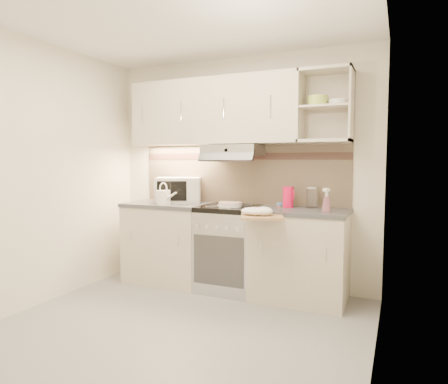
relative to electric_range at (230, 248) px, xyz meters
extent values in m
plane|color=gray|center=(0.00, -1.10, -0.45)|extent=(3.00, 3.00, 0.00)
cube|color=beige|center=(0.00, 0.30, 0.80)|extent=(3.00, 0.04, 2.50)
cube|color=beige|center=(0.00, -2.50, 0.80)|extent=(3.00, 0.04, 2.50)
cube|color=beige|center=(-1.50, -1.10, 0.80)|extent=(0.04, 2.80, 2.50)
cube|color=beige|center=(1.50, -1.10, 0.80)|extent=(0.04, 2.80, 2.50)
cube|color=white|center=(0.00, -1.10, 2.05)|extent=(3.00, 2.80, 0.04)
cube|color=tan|center=(0.00, 0.29, 0.77)|extent=(2.40, 0.02, 0.64)
cube|color=#3B2520|center=(0.00, 0.28, 0.97)|extent=(2.40, 0.01, 0.08)
cube|color=beige|center=(-0.25, 0.13, 1.45)|extent=(1.90, 0.34, 0.70)
cube|color=beige|center=(0.95, 0.13, 1.45)|extent=(0.50, 0.34, 0.70)
cylinder|color=#A4C14A|center=(0.87, 0.13, 1.50)|extent=(0.19, 0.19, 0.10)
cylinder|color=white|center=(1.07, 0.13, 1.48)|extent=(0.18, 0.18, 0.06)
cube|color=#B7B7BC|center=(0.00, 0.10, 1.03)|extent=(0.60, 0.40, 0.12)
cube|color=beige|center=(-0.75, 0.00, -0.02)|extent=(0.90, 0.60, 0.86)
cube|color=#47474C|center=(-0.75, 0.00, 0.43)|extent=(0.92, 0.62, 0.04)
cube|color=beige|center=(0.75, 0.00, -0.02)|extent=(0.90, 0.60, 0.86)
cube|color=#47474C|center=(0.75, 0.00, 0.43)|extent=(0.92, 0.62, 0.04)
cube|color=#B7B7BC|center=(0.00, 0.00, -0.03)|extent=(0.60, 0.58, 0.85)
cube|color=black|center=(0.00, 0.00, 0.42)|extent=(0.60, 0.60, 0.05)
cube|color=silver|center=(-0.69, 0.12, 0.59)|extent=(0.60, 0.54, 0.28)
cube|color=black|center=(-0.69, -0.06, 0.59)|extent=(0.30, 0.15, 0.22)
cylinder|color=white|center=(-0.68, -0.22, 0.53)|extent=(0.15, 0.15, 0.16)
cone|color=white|center=(-0.57, -0.26, 0.55)|extent=(0.20, 0.10, 0.12)
torus|color=white|center=(-0.68, -0.22, 0.63)|extent=(0.13, 0.06, 0.13)
cylinder|color=white|center=(0.03, -0.06, 0.46)|extent=(0.24, 0.24, 0.01)
cylinder|color=white|center=(0.03, -0.06, 0.47)|extent=(0.24, 0.24, 0.01)
cylinder|color=white|center=(0.03, -0.06, 0.49)|extent=(0.24, 0.24, 0.01)
cube|color=silver|center=(0.03, -0.06, 0.50)|extent=(0.15, 0.07, 0.01)
cylinder|color=#AC6C43|center=(-0.03, 0.00, 0.47)|extent=(0.17, 0.17, 0.04)
cylinder|color=#DE093C|center=(0.60, 0.10, 0.56)|extent=(0.11, 0.11, 0.21)
cube|color=#DE093C|center=(0.65, 0.10, 0.58)|extent=(0.01, 0.03, 0.09)
cylinder|color=white|center=(0.82, 0.17, 0.55)|extent=(0.11, 0.11, 0.19)
cylinder|color=#B7B7BC|center=(0.82, 0.17, 0.65)|extent=(0.11, 0.11, 0.02)
cylinder|color=white|center=(0.60, -0.22, 0.48)|extent=(0.05, 0.05, 0.06)
cylinder|color=blue|center=(0.60, -0.22, 0.52)|extent=(0.05, 0.05, 0.02)
cone|color=pink|center=(1.01, -0.09, 0.52)|extent=(0.09, 0.09, 0.15)
cube|color=tan|center=(0.50, -0.43, 0.42)|extent=(0.47, 0.45, 0.02)
camera|label=1|loc=(1.63, -3.83, 0.93)|focal=32.00mm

